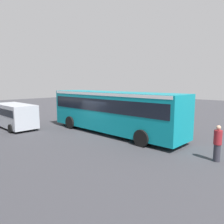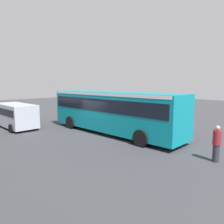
% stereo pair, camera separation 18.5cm
% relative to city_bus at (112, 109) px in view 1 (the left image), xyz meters
% --- Properties ---
extents(ground, '(80.00, 80.00, 0.00)m').
position_rel_city_bus_xyz_m(ground, '(0.58, 0.62, -1.88)').
color(ground, '#38383D').
extents(city_bus, '(11.54, 2.85, 3.15)m').
position_rel_city_bus_xyz_m(city_bus, '(0.00, 0.00, 0.00)').
color(city_bus, '#0C8493').
rests_on(city_bus, ground).
extents(parked_van, '(4.80, 2.17, 2.05)m').
position_rel_city_bus_xyz_m(parked_van, '(7.18, 4.43, -0.70)').
color(parked_van, '#B7BCC6').
rests_on(parked_van, ground).
extents(bicycle_orange, '(1.77, 0.44, 0.96)m').
position_rel_city_bus_xyz_m(bicycle_orange, '(11.88, 2.88, -1.51)').
color(bicycle_orange, black).
rests_on(bicycle_orange, ground).
extents(pedestrian, '(0.38, 0.38, 1.79)m').
position_rel_city_bus_xyz_m(pedestrian, '(-7.77, 0.70, -1.00)').
color(pedestrian, '#2D2D38').
rests_on(pedestrian, ground).
extents(traffic_sign, '(0.08, 0.60, 2.80)m').
position_rel_city_bus_xyz_m(traffic_sign, '(1.39, -4.11, 0.01)').
color(traffic_sign, slate).
rests_on(traffic_sign, ground).
extents(lane_dash_leftmost, '(2.00, 0.20, 0.01)m').
position_rel_city_bus_xyz_m(lane_dash_leftmost, '(-3.42, -1.78, -1.88)').
color(lane_dash_leftmost, silver).
rests_on(lane_dash_leftmost, ground).
extents(lane_dash_left, '(2.00, 0.20, 0.01)m').
position_rel_city_bus_xyz_m(lane_dash_left, '(0.58, -1.78, -1.88)').
color(lane_dash_left, silver).
rests_on(lane_dash_left, ground).
extents(lane_dash_centre, '(2.00, 0.20, 0.01)m').
position_rel_city_bus_xyz_m(lane_dash_centre, '(4.58, -1.78, -1.88)').
color(lane_dash_centre, silver).
rests_on(lane_dash_centre, ground).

